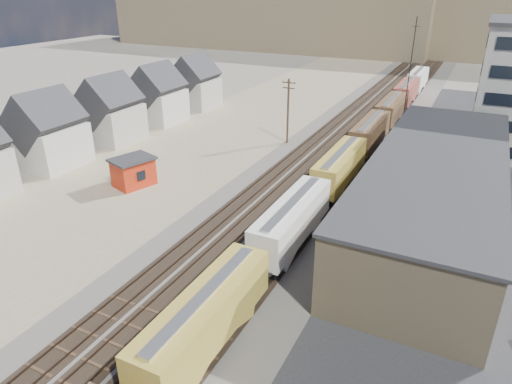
% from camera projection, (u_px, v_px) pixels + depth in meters
% --- Properties ---
extents(ground, '(300.00, 300.00, 0.00)m').
position_uv_depth(ground, '(174.00, 320.00, 34.18)').
color(ground, '#6B6356').
rests_on(ground, ground).
extents(ballast_bed, '(18.00, 200.00, 0.06)m').
position_uv_depth(ballast_bed, '(354.00, 136.00, 74.83)').
color(ballast_bed, '#4C4742').
rests_on(ballast_bed, ground).
extents(dirt_yard, '(24.00, 180.00, 0.03)m').
position_uv_depth(dirt_yard, '(218.00, 136.00, 74.76)').
color(dirt_yard, '#846F5B').
rests_on(dirt_yard, ground).
extents(asphalt_lot, '(26.00, 120.00, 0.04)m').
position_uv_depth(asphalt_lot, '(502.00, 197.00, 53.78)').
color(asphalt_lot, '#232326').
rests_on(asphalt_lot, ground).
extents(rail_tracks, '(11.40, 200.00, 0.24)m').
position_uv_depth(rail_tracks, '(350.00, 135.00, 75.02)').
color(rail_tracks, black).
rests_on(rail_tracks, ground).
extents(freight_train, '(3.00, 119.74, 4.46)m').
position_uv_depth(freight_train, '(356.00, 148.00, 61.20)').
color(freight_train, black).
rests_on(freight_train, ground).
extents(warehouse, '(12.40, 40.40, 7.25)m').
position_uv_depth(warehouse, '(434.00, 189.00, 46.95)').
color(warehouse, '#9D8863').
rests_on(warehouse, ground).
extents(utility_pole_north, '(2.20, 0.32, 10.00)m').
position_uv_depth(utility_pole_north, '(288.00, 110.00, 69.53)').
color(utility_pole_north, '#382619').
rests_on(utility_pole_north, ground).
extents(radio_mast, '(1.20, 0.16, 18.00)m').
position_uv_depth(radio_mast, '(409.00, 73.00, 76.73)').
color(radio_mast, black).
rests_on(radio_mast, ground).
extents(townhouse_row, '(8.15, 68.16, 10.47)m').
position_uv_depth(townhouse_row, '(81.00, 123.00, 66.37)').
color(townhouse_row, '#B7B2A8').
rests_on(townhouse_row, ground).
extents(hills_north, '(265.00, 80.00, 32.00)m').
position_uv_depth(hills_north, '(445.00, 9.00, 164.77)').
color(hills_north, brown).
rests_on(hills_north, ground).
extents(maintenance_shed, '(5.16, 5.88, 3.62)m').
position_uv_depth(maintenance_shed, '(133.00, 171.00, 56.05)').
color(maintenance_shed, red).
rests_on(maintenance_shed, ground).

